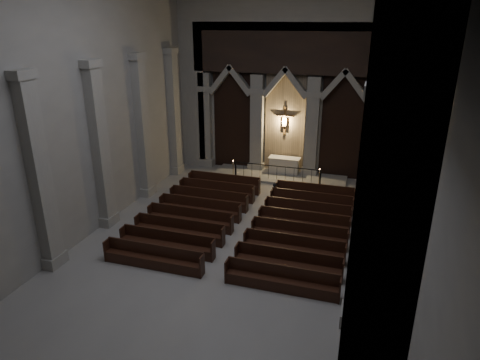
{
  "coord_description": "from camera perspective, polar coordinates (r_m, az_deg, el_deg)",
  "views": [
    {
      "loc": [
        5.28,
        -15.03,
        9.74
      ],
      "look_at": [
        -0.32,
        3.0,
        2.55
      ],
      "focal_mm": 32.0,
      "sensor_mm": 36.0,
      "label": 1
    }
  ],
  "objects": [
    {
      "name": "altar",
      "position": [
        28.24,
        5.92,
        2.01
      ],
      "size": [
        2.04,
        0.82,
        1.03
      ],
      "color": "beige",
      "rests_on": "sanctuary_step"
    },
    {
      "name": "sanctuary_step",
      "position": [
        27.9,
        5.25,
        0.49
      ],
      "size": [
        8.5,
        2.6,
        0.15
      ],
      "primitive_type": "cube",
      "color": "#99968E",
      "rests_on": "ground"
    },
    {
      "name": "candle_stand_left",
      "position": [
        26.99,
        -0.91,
        0.58
      ],
      "size": [
        0.24,
        0.24,
        1.41
      ],
      "color": "#A78433",
      "rests_on": "ground"
    },
    {
      "name": "candle_stand_right",
      "position": [
        26.04,
        10.44,
        -0.6
      ],
      "size": [
        0.23,
        0.23,
        1.37
      ],
      "color": "#A78433",
      "rests_on": "ground"
    },
    {
      "name": "pews",
      "position": [
        21.04,
        0.85,
        -5.75
      ],
      "size": [
        9.81,
        9.35,
        0.98
      ],
      "color": "black",
      "rests_on": "ground"
    },
    {
      "name": "sanctuary_wall",
      "position": [
        27.26,
        6.15,
        14.16
      ],
      "size": [
        14.0,
        0.77,
        12.0
      ],
      "color": "#99968E",
      "rests_on": "ground"
    },
    {
      "name": "left_pilasters",
      "position": [
        22.85,
        -15.28,
        5.32
      ],
      "size": [
        0.6,
        13.0,
        8.03
      ],
      "color": "#99968E",
      "rests_on": "ground"
    },
    {
      "name": "room",
      "position": [
        16.07,
        -2.15,
        13.19
      ],
      "size": [
        24.0,
        24.1,
        12.0
      ],
      "color": "gray",
      "rests_on": "ground"
    },
    {
      "name": "right_arcade",
      "position": [
        16.47,
        18.39,
        13.16
      ],
      "size": [
        1.0,
        24.0,
        12.0
      ],
      "color": "#99968E",
      "rests_on": "ground"
    },
    {
      "name": "worshipper",
      "position": [
        23.86,
        4.65,
        -1.78
      ],
      "size": [
        0.49,
        0.39,
        1.17
      ],
      "primitive_type": "imported",
      "rotation": [
        0.0,
        0.0,
        0.28
      ],
      "color": "black",
      "rests_on": "ground"
    },
    {
      "name": "altar_rail",
      "position": [
        26.95,
        4.94,
        1.23
      ],
      "size": [
        5.53,
        0.09,
        1.09
      ],
      "color": "black",
      "rests_on": "ground"
    }
  ]
}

